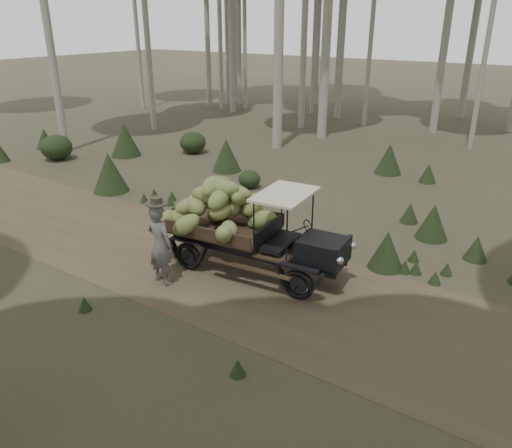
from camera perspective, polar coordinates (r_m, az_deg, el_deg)
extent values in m
plane|color=#473D2B|center=(12.27, -10.02, -3.36)|extent=(120.00, 120.00, 0.00)
cube|color=brown|center=(12.27, -10.03, -3.35)|extent=(70.00, 4.00, 0.01)
cube|color=black|center=(10.38, 7.42, -2.87)|extent=(0.94, 0.91, 0.48)
cube|color=black|center=(10.24, 9.91, -3.41)|extent=(0.17, 0.87, 0.54)
cube|color=black|center=(10.79, 1.42, -1.15)|extent=(0.19, 1.22, 0.48)
cube|color=#38281C|center=(11.38, -4.05, -0.37)|extent=(2.57, 1.79, 0.07)
cube|color=#38281C|center=(11.94, -2.06, 1.61)|extent=(2.43, 0.28, 0.28)
cube|color=#38281C|center=(10.72, -6.30, -1.03)|extent=(2.43, 0.28, 0.28)
cube|color=#38281C|center=(11.98, -9.00, 1.41)|extent=(0.20, 1.56, 0.28)
cube|color=beige|center=(10.28, 3.33, 3.43)|extent=(1.14, 1.57, 0.05)
cube|color=black|center=(11.35, 0.80, -2.19)|extent=(3.99, 0.47, 0.16)
cube|color=black|center=(10.83, -0.84, -3.48)|extent=(3.99, 0.47, 0.16)
torus|color=black|center=(11.25, 7.77, -3.83)|extent=(0.67, 0.18, 0.66)
torus|color=black|center=(10.11, 4.88, -6.94)|extent=(0.67, 0.18, 0.66)
torus|color=black|center=(12.35, -3.96, -1.19)|extent=(0.67, 0.18, 0.66)
torus|color=black|center=(11.31, -7.72, -3.68)|extent=(0.67, 0.18, 0.66)
sphere|color=beige|center=(10.54, 10.99, -2.44)|extent=(0.16, 0.16, 0.16)
sphere|color=beige|center=(9.86, 9.55, -4.14)|extent=(0.16, 0.16, 0.16)
ellipsoid|color=olive|center=(11.15, 0.81, 0.44)|extent=(0.85, 0.72, 0.59)
ellipsoid|color=olive|center=(11.23, -0.38, 2.25)|extent=(0.45, 0.82, 0.62)
ellipsoid|color=olive|center=(11.07, -2.01, 3.59)|extent=(0.65, 0.34, 0.34)
ellipsoid|color=olive|center=(10.94, -3.39, 4.04)|extent=(0.67, 0.58, 0.37)
ellipsoid|color=olive|center=(11.42, -9.87, 0.58)|extent=(0.55, 0.72, 0.54)
ellipsoid|color=olive|center=(11.02, -3.93, 1.65)|extent=(0.41, 0.76, 0.45)
ellipsoid|color=olive|center=(11.07, -5.66, 3.43)|extent=(0.77, 0.64, 0.38)
ellipsoid|color=olive|center=(11.19, -4.35, 4.56)|extent=(0.58, 0.75, 0.38)
ellipsoid|color=olive|center=(11.37, 0.16, 0.72)|extent=(0.39, 0.77, 0.54)
ellipsoid|color=olive|center=(11.20, -6.85, 2.16)|extent=(0.86, 0.81, 0.55)
ellipsoid|color=olive|center=(10.88, -4.22, 2.91)|extent=(0.48, 0.83, 0.60)
ellipsoid|color=olive|center=(11.14, -4.90, 4.41)|extent=(0.45, 0.61, 0.44)
ellipsoid|color=olive|center=(11.45, -8.66, 0.72)|extent=(0.70, 0.76, 0.46)
ellipsoid|color=olive|center=(11.37, -2.77, 2.16)|extent=(0.85, 0.69, 0.57)
ellipsoid|color=olive|center=(11.06, -1.91, 3.07)|extent=(0.60, 0.81, 0.53)
ellipsoid|color=olive|center=(11.04, -4.98, 4.28)|extent=(0.48, 0.82, 0.52)
ellipsoid|color=olive|center=(10.74, -3.14, -0.76)|extent=(0.70, 0.74, 0.48)
ellipsoid|color=olive|center=(11.23, -2.76, 1.97)|extent=(0.77, 0.68, 0.59)
ellipsoid|color=olive|center=(11.02, -4.87, 3.15)|extent=(0.71, 0.56, 0.42)
ellipsoid|color=olive|center=(11.01, -4.17, 4.10)|extent=(0.75, 0.40, 0.44)
ellipsoid|color=olive|center=(11.57, -4.26, 1.30)|extent=(0.63, 0.77, 0.52)
ellipsoid|color=olive|center=(11.29, -7.72, 1.98)|extent=(0.73, 0.77, 0.50)
ellipsoid|color=olive|center=(11.18, -1.80, 3.22)|extent=(0.67, 0.46, 0.55)
ellipsoid|color=olive|center=(10.83, -7.98, -0.08)|extent=(0.80, 0.81, 0.66)
ellipsoid|color=olive|center=(10.33, -3.68, -1.15)|extent=(0.74, 0.78, 0.61)
imported|color=#595752|center=(10.63, -10.91, -2.32)|extent=(0.68, 0.47, 1.79)
cylinder|color=#342E24|center=(10.29, -11.28, 2.32)|extent=(0.51, 0.51, 0.02)
cylinder|color=#342E24|center=(10.27, -11.30, 2.63)|extent=(0.25, 0.25, 0.14)
cone|color=#233319|center=(14.46, 17.16, 1.26)|extent=(0.51, 0.51, 0.57)
cone|color=#233319|center=(21.32, -14.74, 9.33)|extent=(1.21, 1.21, 1.35)
cone|color=#233319|center=(13.52, 19.57, 0.26)|extent=(0.83, 0.83, 0.92)
cone|color=#233319|center=(11.61, 14.70, -2.88)|extent=(0.81, 0.81, 0.90)
ellipsoid|color=#233319|center=(16.69, -0.75, 5.17)|extent=(0.74, 0.74, 0.59)
cone|color=#233319|center=(18.55, -3.41, 7.88)|extent=(1.08, 1.08, 1.20)
cone|color=#233319|center=(23.70, -23.01, 8.98)|extent=(0.78, 0.78, 0.87)
ellipsoid|color=#233319|center=(21.27, -7.23, 9.24)|extent=(1.10, 1.10, 0.88)
cone|color=#233319|center=(18.85, 14.96, 7.23)|extent=(0.98, 0.98, 1.09)
cone|color=#233319|center=(16.91, -16.39, 5.69)|extent=(1.16, 1.16, 1.29)
cone|color=#233319|center=(22.25, -27.16, 7.26)|extent=(0.63, 0.63, 0.70)
ellipsoid|color=#233319|center=(21.58, -21.84, 8.14)|extent=(1.23, 1.23, 0.98)
cone|color=#233319|center=(12.76, 23.90, -2.52)|extent=(0.54, 0.54, 0.60)
cone|color=#233319|center=(18.23, 19.08, 5.52)|extent=(0.59, 0.59, 0.66)
cone|color=#233319|center=(8.25, -2.09, -16.04)|extent=(0.27, 0.27, 0.30)
cone|color=#233319|center=(10.36, -19.02, -8.58)|extent=(0.27, 0.27, 0.30)
cone|color=#233319|center=(11.85, 20.99, -4.79)|extent=(0.27, 0.27, 0.30)
cone|color=#233319|center=(11.68, 17.83, -4.76)|extent=(0.27, 0.27, 0.30)
cone|color=#233319|center=(16.15, -11.56, 3.53)|extent=(0.27, 0.27, 0.30)
cone|color=#233319|center=(15.78, -9.58, 3.23)|extent=(0.27, 0.27, 0.30)
cone|color=#233319|center=(11.38, 19.79, -5.78)|extent=(0.27, 0.27, 0.30)
cone|color=#233319|center=(12.75, 8.90, -1.52)|extent=(0.27, 0.27, 0.30)
cone|color=#233319|center=(11.65, 16.64, -4.67)|extent=(0.27, 0.27, 0.30)
cone|color=#233319|center=(15.36, -9.83, 2.66)|extent=(0.27, 0.27, 0.30)
cone|color=#233319|center=(15.76, -12.68, 2.96)|extent=(0.27, 0.27, 0.30)
cone|color=#233319|center=(11.76, 14.99, -4.22)|extent=(0.27, 0.27, 0.30)
cone|color=#233319|center=(13.21, 1.90, -0.36)|extent=(0.27, 0.27, 0.30)
cone|color=#233319|center=(12.24, 17.60, -3.43)|extent=(0.27, 0.27, 0.30)
cone|color=#233319|center=(14.23, -2.71, 1.35)|extent=(0.27, 0.27, 0.30)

